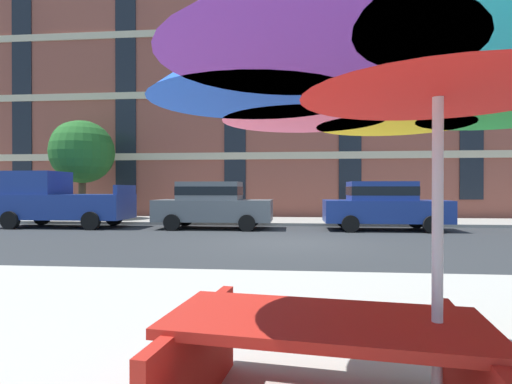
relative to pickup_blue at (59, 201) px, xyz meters
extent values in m
plane|color=#2D3033|center=(9.14, -3.70, -1.03)|extent=(120.00, 120.00, 0.00)
cube|color=#9E998E|center=(9.14, 3.10, -0.97)|extent=(56.00, 3.60, 0.12)
cube|color=#934C3D|center=(9.14, 11.30, 5.37)|extent=(46.25, 12.00, 12.80)
cube|color=beige|center=(9.14, 5.26, 2.17)|extent=(45.33, 0.08, 0.36)
cube|color=beige|center=(9.14, 5.26, 5.37)|extent=(45.33, 0.08, 0.36)
cube|color=beige|center=(9.14, 5.26, 8.57)|extent=(45.33, 0.08, 0.36)
cube|color=black|center=(-5.32, 5.27, 5.77)|extent=(1.10, 0.06, 11.60)
cube|color=black|center=(0.47, 5.27, 5.77)|extent=(1.10, 0.06, 11.60)
cube|color=black|center=(6.25, 5.27, 5.77)|extent=(1.10, 0.06, 11.60)
cube|color=black|center=(12.03, 5.27, 5.77)|extent=(1.10, 0.06, 11.60)
cube|color=black|center=(17.81, 5.27, 5.77)|extent=(1.10, 0.06, 11.60)
cube|color=navy|center=(0.24, 0.00, -0.21)|extent=(5.10, 1.90, 0.96)
cube|color=navy|center=(-0.86, 0.00, 0.72)|extent=(1.90, 1.75, 0.90)
cube|color=navy|center=(2.71, 0.00, 0.45)|extent=(0.16, 1.75, 0.36)
cylinder|color=black|center=(1.82, 0.95, -0.69)|extent=(0.68, 0.22, 0.68)
cylinder|color=black|center=(1.82, -0.95, -0.69)|extent=(0.68, 0.22, 0.68)
cylinder|color=black|center=(-1.34, 0.95, -0.69)|extent=(0.68, 0.22, 0.68)
cylinder|color=black|center=(-1.34, -0.95, -0.69)|extent=(0.68, 0.22, 0.68)
cube|color=slate|center=(6.21, 0.00, -0.33)|extent=(4.40, 1.76, 0.80)
cube|color=slate|center=(6.06, 0.00, 0.41)|extent=(2.30, 1.55, 0.68)
cube|color=black|center=(6.06, 0.00, 0.41)|extent=(2.32, 1.57, 0.32)
cylinder|color=black|center=(7.58, 0.88, -0.73)|extent=(0.60, 0.22, 0.60)
cylinder|color=black|center=(7.58, -0.88, -0.73)|extent=(0.60, 0.22, 0.60)
cylinder|color=black|center=(4.85, 0.88, -0.73)|extent=(0.60, 0.22, 0.60)
cylinder|color=black|center=(4.85, -0.88, -0.73)|extent=(0.60, 0.22, 0.60)
cube|color=navy|center=(12.55, 0.00, -0.33)|extent=(4.40, 1.76, 0.80)
cube|color=navy|center=(12.40, 0.00, 0.41)|extent=(2.30, 1.55, 0.68)
cube|color=black|center=(12.40, 0.00, 0.41)|extent=(2.32, 1.57, 0.32)
cylinder|color=black|center=(13.92, 0.88, -0.73)|extent=(0.60, 0.22, 0.60)
cylinder|color=black|center=(13.92, -0.88, -0.73)|extent=(0.60, 0.22, 0.60)
cylinder|color=black|center=(11.19, 0.88, -0.73)|extent=(0.60, 0.22, 0.60)
cylinder|color=black|center=(11.19, -0.88, -0.73)|extent=(0.60, 0.22, 0.60)
cylinder|color=brown|center=(-0.69, 3.00, 0.23)|extent=(0.33, 0.33, 2.51)
sphere|color=#236023|center=(-0.63, 2.91, 2.22)|extent=(2.93, 2.93, 2.93)
sphere|color=#236023|center=(-0.97, 3.03, 2.51)|extent=(2.35, 2.35, 2.35)
cylinder|color=silver|center=(10.01, -12.70, 0.21)|extent=(0.06, 0.06, 2.47)
cone|color=green|center=(10.73, -11.98, 1.21)|extent=(1.21, 1.21, 0.46)
cone|color=yellow|center=(10.01, -11.68, 1.21)|extent=(1.21, 1.21, 0.46)
cone|color=#E5668C|center=(9.30, -11.98, 1.21)|extent=(1.21, 1.21, 0.46)
cone|color=blue|center=(9.00, -12.70, 1.21)|extent=(1.21, 1.21, 0.46)
cone|color=#662D9E|center=(9.30, -13.42, 1.21)|extent=(1.21, 1.21, 0.46)
cone|color=red|center=(10.01, -12.70, 1.25)|extent=(1.52, 1.52, 0.54)
cube|color=red|center=(9.40, -12.68, -0.29)|extent=(1.89, 1.03, 0.06)
cube|color=red|center=(9.48, -12.06, -0.59)|extent=(1.82, 0.51, 0.05)
cube|color=red|center=(8.62, -12.57, -0.66)|extent=(0.26, 1.40, 0.74)
camera|label=1|loc=(9.22, -14.99, 0.48)|focal=28.10mm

